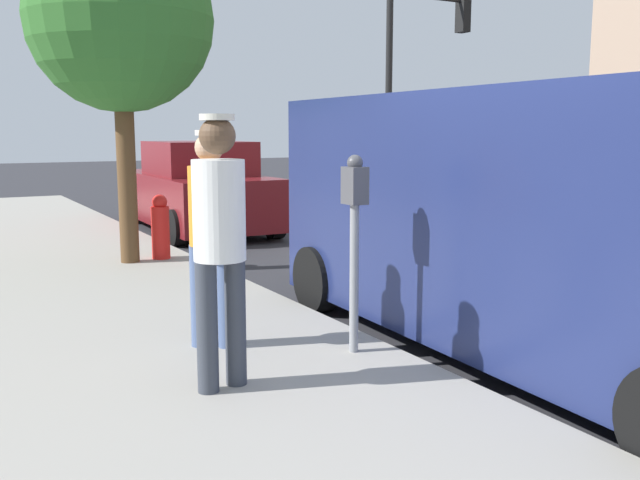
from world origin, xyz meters
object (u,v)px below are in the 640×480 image
parking_meter_near (355,220)px  parked_sedan_behind (196,190)px  traffic_light_corner (418,60)px  street_tree (120,20)px  parked_van (534,217)px  fire_hydrant (160,228)px  pedestrian_in_white (219,233)px  pedestrian_in_orange (211,225)px

parking_meter_near → parked_sedan_behind: bearing=-101.3°
parking_meter_near → traffic_light_corner: size_ratio=0.29×
street_tree → parking_meter_near: bearing=96.5°
traffic_light_corner → street_tree: bearing=30.4°
parked_van → traffic_light_corner: traffic_light_corner is taller
parked_van → fire_hydrant: size_ratio=6.12×
traffic_light_corner → parking_meter_near: bearing=50.7°
fire_hydrant → parked_van: bearing=107.6°
parking_meter_near → parked_sedan_behind: parking_meter_near is taller
traffic_light_corner → fire_hydrant: size_ratio=6.05×
parked_sedan_behind → traffic_light_corner: size_ratio=0.85×
parked_sedan_behind → parked_van: bearing=89.3°
parked_van → street_tree: (2.03, -5.00, 2.05)m
parked_van → fire_hydrant: (1.60, -5.04, -0.59)m
pedestrian_in_white → parked_van: size_ratio=0.34×
pedestrian_in_orange → street_tree: size_ratio=0.40×
pedestrian_in_white → fire_hydrant: (-1.07, -4.90, -0.62)m
pedestrian_in_orange → fire_hydrant: (-0.79, -4.01, -0.56)m
parked_van → street_tree: size_ratio=1.24×
parking_meter_near → pedestrian_in_orange: size_ratio=0.89×
pedestrian_in_white → parked_sedan_behind: bearing=-108.6°
pedestrian_in_white → fire_hydrant: 5.06m
pedestrian_in_white → street_tree: bearing=-97.6°
pedestrian_in_white → street_tree: 5.30m
parked_sedan_behind → street_tree: bearing=57.8°
pedestrian_in_orange → fire_hydrant: 4.13m
pedestrian_in_orange → parked_sedan_behind: size_ratio=0.38×
parked_sedan_behind → fire_hydrant: (1.70, 3.33, -0.18)m
pedestrian_in_white → pedestrian_in_orange: size_ratio=1.06×
parking_meter_near → pedestrian_in_orange: bearing=-36.6°
parked_van → parked_sedan_behind: 8.39m
parked_van → traffic_light_corner: (-6.29, -9.88, 2.36)m
parked_van → traffic_light_corner: size_ratio=1.01×
pedestrian_in_white → parked_van: bearing=177.1°
fire_hydrant → pedestrian_in_orange: bearing=78.8°
pedestrian_in_orange → street_tree: bearing=-95.3°
traffic_light_corner → street_tree: 9.65m
pedestrian_in_orange → parked_van: bearing=156.7°
parking_meter_near → pedestrian_in_orange: (0.89, -0.66, -0.06)m
parking_meter_near → street_tree: bearing=-83.5°
pedestrian_in_orange → traffic_light_corner: size_ratio=0.33×
parking_meter_near → traffic_light_corner: 12.52m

